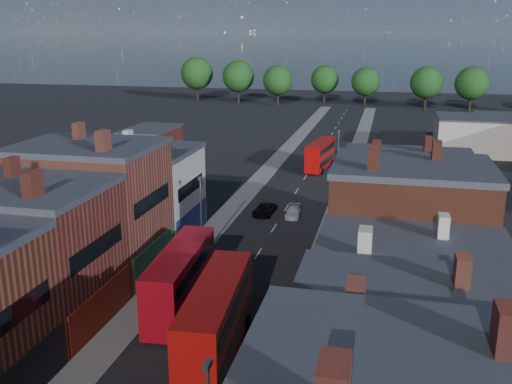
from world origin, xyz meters
The scene contains 10 objects.
pavement_west centered at (-6.50, 50.00, 0.06)m, with size 3.00×200.00×0.12m, color gray.
pavement_east centered at (6.50, 50.00, 0.06)m, with size 3.00×200.00×0.12m, color gray.
lamp_post_2 centered at (-5.20, 30.00, 4.70)m, with size 0.25×0.70×8.12m.
lamp_post_3 centered at (5.20, 60.00, 4.70)m, with size 0.25×0.70×8.12m.
bus_0 centered at (-3.27, 18.94, 2.73)m, with size 3.55×11.88×5.06m.
bus_1 centered at (1.50, 13.01, 2.88)m, with size 3.84×12.54×5.34m.
bus_2 centered at (1.50, 70.05, 2.46)m, with size 3.67×10.77×4.56m.
car_1 centered at (1.20, 12.76, 0.66)m, with size 1.39×3.99×1.32m, color navy.
car_2 centered at (-2.14, 44.65, 0.65)m, with size 2.15×4.66×1.30m, color black.
car_3 centered at (1.41, 44.62, 0.59)m, with size 1.64×4.04×1.17m, color silver.
Camera 1 is at (11.93, -19.86, 21.35)m, focal length 40.00 mm.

